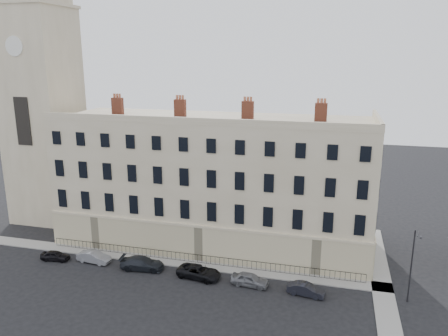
{
  "coord_description": "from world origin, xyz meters",
  "views": [
    {
      "loc": [
        7.76,
        -35.78,
        21.87
      ],
      "look_at": [
        -4.21,
        10.0,
        9.68
      ],
      "focal_mm": 35.0,
      "sensor_mm": 36.0,
      "label": 1
    }
  ],
  "objects_px": {
    "car_b": "(94,257)",
    "car_d": "(199,272)",
    "car_f": "(306,289)",
    "car_a": "(55,256)",
    "streetlamp": "(412,263)",
    "car_e": "(250,279)",
    "car_c": "(142,263)"
  },
  "relations": [
    {
      "from": "car_f",
      "to": "car_e",
      "type": "bearing_deg",
      "value": 93.81
    },
    {
      "from": "streetlamp",
      "to": "car_f",
      "type": "bearing_deg",
      "value": -161.28
    },
    {
      "from": "car_d",
      "to": "car_f",
      "type": "bearing_deg",
      "value": -85.38
    },
    {
      "from": "car_d",
      "to": "car_e",
      "type": "bearing_deg",
      "value": -84.44
    },
    {
      "from": "car_b",
      "to": "car_e",
      "type": "distance_m",
      "value": 17.46
    },
    {
      "from": "car_a",
      "to": "streetlamp",
      "type": "distance_m",
      "value": 36.57
    },
    {
      "from": "car_d",
      "to": "car_f",
      "type": "relative_size",
      "value": 1.29
    },
    {
      "from": "car_b",
      "to": "car_a",
      "type": "bearing_deg",
      "value": 103.3
    },
    {
      "from": "car_e",
      "to": "streetlamp",
      "type": "relative_size",
      "value": 0.53
    },
    {
      "from": "car_a",
      "to": "car_f",
      "type": "relative_size",
      "value": 0.91
    },
    {
      "from": "car_b",
      "to": "car_d",
      "type": "distance_m",
      "value": 12.13
    },
    {
      "from": "car_d",
      "to": "car_f",
      "type": "distance_m",
      "value": 10.8
    },
    {
      "from": "car_c",
      "to": "car_e",
      "type": "xyz_separation_m",
      "value": [
        11.66,
        -0.44,
        -0.03
      ]
    },
    {
      "from": "car_b",
      "to": "car_e",
      "type": "xyz_separation_m",
      "value": [
        17.45,
        -0.6,
        0.02
      ]
    },
    {
      "from": "car_a",
      "to": "car_f",
      "type": "height_order",
      "value": "car_f"
    },
    {
      "from": "car_d",
      "to": "car_f",
      "type": "xyz_separation_m",
      "value": [
        10.78,
        -0.64,
        -0.05
      ]
    },
    {
      "from": "car_c",
      "to": "car_e",
      "type": "height_order",
      "value": "car_c"
    },
    {
      "from": "car_c",
      "to": "car_d",
      "type": "bearing_deg",
      "value": -98.57
    },
    {
      "from": "car_e",
      "to": "car_f",
      "type": "relative_size",
      "value": 1.07
    },
    {
      "from": "car_f",
      "to": "streetlamp",
      "type": "height_order",
      "value": "streetlamp"
    },
    {
      "from": "car_f",
      "to": "streetlamp",
      "type": "relative_size",
      "value": 0.5
    },
    {
      "from": "car_b",
      "to": "car_e",
      "type": "height_order",
      "value": "car_e"
    },
    {
      "from": "car_b",
      "to": "streetlamp",
      "type": "bearing_deg",
      "value": -84.95
    },
    {
      "from": "car_c",
      "to": "streetlamp",
      "type": "relative_size",
      "value": 0.66
    },
    {
      "from": "car_a",
      "to": "car_d",
      "type": "xyz_separation_m",
      "value": [
        16.51,
        0.27,
        0.09
      ]
    },
    {
      "from": "car_b",
      "to": "car_d",
      "type": "height_order",
      "value": "car_d"
    },
    {
      "from": "car_a",
      "to": "car_b",
      "type": "relative_size",
      "value": 0.85
    },
    {
      "from": "car_e",
      "to": "streetlamp",
      "type": "xyz_separation_m",
      "value": [
        14.57,
        0.69,
        3.27
      ]
    },
    {
      "from": "car_f",
      "to": "car_c",
      "type": "bearing_deg",
      "value": 95.27
    },
    {
      "from": "car_b",
      "to": "car_f",
      "type": "height_order",
      "value": "car_b"
    },
    {
      "from": "car_a",
      "to": "car_b",
      "type": "bearing_deg",
      "value": -87.25
    },
    {
      "from": "car_a",
      "to": "streetlamp",
      "type": "height_order",
      "value": "streetlamp"
    }
  ]
}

